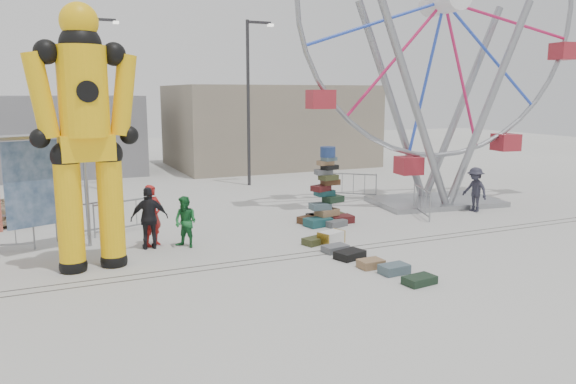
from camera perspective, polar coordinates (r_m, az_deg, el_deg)
name	(u,v)px	position (r m, az deg, el deg)	size (l,w,h in m)	color
ground	(314,263)	(15.39, 2.61, -7.23)	(90.00, 90.00, 0.00)	#9E9E99
track_line_near	(304,257)	(15.90, 1.62, -6.64)	(40.00, 0.04, 0.01)	#47443F
track_line_far	(298,254)	(16.24, 1.00, -6.27)	(40.00, 0.04, 0.01)	#47443F
building_right	(269,126)	(35.86, -1.92, 6.75)	(12.00, 8.00, 5.00)	gray
building_left	(47,135)	(35.16, -23.32, 5.38)	(10.00, 8.00, 4.40)	gray
lamp_post_right	(250,94)	(27.85, -3.88, 9.86)	(1.41, 0.25, 8.00)	#2D2D30
lamp_post_left	(95,95)	(28.21, -18.99, 9.35)	(1.41, 0.25, 8.00)	#2D2D30
suitcase_tower	(326,202)	(19.83, 3.89, -1.03)	(1.93, 1.70, 2.72)	#1A4C50
crash_test_dummy	(86,129)	(15.15, -19.87, 6.07)	(2.77, 1.22, 6.97)	black
ferris_wheel	(443,28)	(23.88, 15.49, 15.73)	(12.30, 3.69, 14.37)	gray
banner_scaffold	(0,168)	(17.12, -27.25, 2.19)	(4.69, 2.32, 3.40)	gray
steamer_trunk	(331,238)	(17.32, 4.40, -4.64)	(0.79, 0.46, 0.37)	silver
row_case_0	(314,241)	(17.21, 2.69, -4.99)	(0.69, 0.46, 0.21)	#3B4020
row_case_1	(335,249)	(16.45, 4.82, -5.74)	(0.73, 0.47, 0.20)	slate
row_case_2	(350,255)	(15.85, 6.30, -6.35)	(0.82, 0.55, 0.22)	black
row_case_3	(371,264)	(15.12, 8.41, -7.21)	(0.65, 0.48, 0.22)	#936E4B
row_case_4	(394,269)	(14.75, 10.74, -7.69)	(0.74, 0.48, 0.24)	#4B616B
row_case_5	(419,280)	(14.10, 13.21, -8.71)	(0.79, 0.48, 0.20)	#1A301F
barricade_dummy_b	(87,219)	(19.20, -19.71, -2.63)	(2.00, 0.10, 1.10)	gray
barricade_dummy_c	(123,216)	(19.28, -16.42, -2.39)	(2.00, 0.10, 1.10)	gray
barricade_wheel_front	(422,202)	(21.56, 13.43, -0.97)	(2.00, 0.10, 1.10)	gray
barricade_wheel_back	(353,185)	(24.84, 6.65, 0.68)	(2.00, 0.10, 1.10)	gray
pedestrian_red	(152,215)	(17.37, -13.61, -2.33)	(0.68, 0.44, 1.86)	#A81A18
pedestrian_green	(186,222)	(17.00, -10.37, -3.02)	(0.75, 0.58, 1.54)	#19672E
pedestrian_black	(149,218)	(17.03, -13.90, -2.60)	(1.09, 0.45, 1.85)	black
pedestrian_grey	(475,190)	(22.92, 18.46, 0.24)	(1.12, 0.64, 1.73)	#262633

